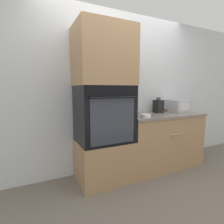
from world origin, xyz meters
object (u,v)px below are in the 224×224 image
object	(u,v)px
microwave	(178,106)
bowl	(146,116)
condiment_jar_near	(133,112)
wall_oven	(104,114)
condiment_jar_mid	(165,110)
knife_block	(158,106)

from	to	relation	value
microwave	bowl	xyz separation A→B (m)	(-0.91, -0.28, -0.08)
microwave	condiment_jar_near	world-z (taller)	microwave
wall_oven	condiment_jar_mid	xyz separation A→B (m)	(1.28, 0.19, -0.03)
condiment_jar_near	knife_block	bearing A→B (deg)	-5.56
knife_block	condiment_jar_mid	xyz separation A→B (m)	(0.20, 0.05, -0.07)
knife_block	condiment_jar_mid	bearing A→B (deg)	12.77
microwave	condiment_jar_mid	world-z (taller)	microwave
wall_oven	bowl	xyz separation A→B (m)	(0.58, -0.18, -0.04)
bowl	condiment_jar_mid	size ratio (longest dim) A/B	1.85
microwave	condiment_jar_mid	distance (m)	0.24
knife_block	condiment_jar_near	world-z (taller)	knife_block
wall_oven	bowl	size ratio (longest dim) A/B	5.62
knife_block	condiment_jar_near	size ratio (longest dim) A/B	3.56
condiment_jar_mid	condiment_jar_near	bearing A→B (deg)	179.84
microwave	condiment_jar_mid	size ratio (longest dim) A/B	4.69
microwave	condiment_jar_near	xyz separation A→B (m)	(-0.90, 0.08, -0.07)
knife_block	condiment_jar_near	distance (m)	0.49
wall_oven	knife_block	distance (m)	1.09
condiment_jar_near	microwave	bearing A→B (deg)	-5.19
wall_oven	bowl	distance (m)	0.61
wall_oven	condiment_jar_near	bearing A→B (deg)	17.92
bowl	condiment_jar_near	world-z (taller)	condiment_jar_near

